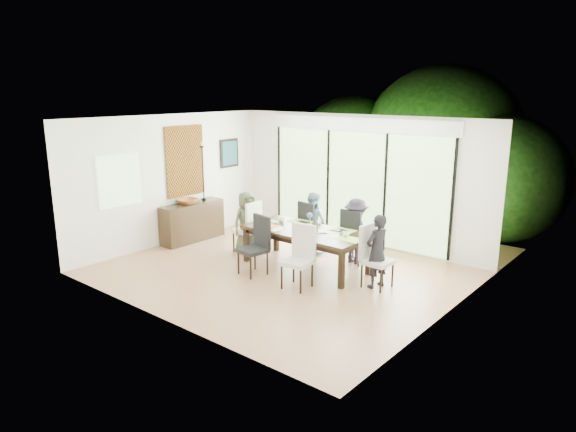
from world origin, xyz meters
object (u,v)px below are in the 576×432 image
Objects in this scene: chair_near_right at (297,257)px; person_left_end at (247,222)px; cup_c at (346,234)px; person_right_end at (377,251)px; chair_left_end at (246,226)px; chair_far_right at (356,235)px; cup_a at (281,220)px; sideboard at (192,222)px; bowl at (188,201)px; person_far_left at (313,222)px; cup_b at (309,230)px; person_far_right at (356,231)px; vase at (309,227)px; chair_right_end at (378,257)px; table_top at (306,231)px; laptop at (267,223)px; chair_far_left at (314,226)px; chair_near_left at (253,246)px.

chair_near_right is 2.16m from person_left_end.
person_right_end is at bearing -8.37° from cup_c.
chair_far_right is at bearing 110.69° from chair_left_end.
cup_a is (-1.20, 1.02, 0.24)m from chair_near_right.
bowl reaches higher than sideboard.
person_far_left is 12.90× the size of cup_b.
person_left_end is 0.81m from cup_a.
person_left_end and person_far_right have the same top height.
person_right_end is 1.00× the size of person_far_right.
cup_c is 3.77m from bowl.
person_left_end is 10.75× the size of vase.
person_far_left is at bearing 69.09° from chair_right_end.
chair_near_right is 1.70m from person_far_right.
table_top is 1.48m from person_left_end.
sideboard is (-2.25, -0.32, -0.35)m from cup_a.
table_top is at bearing 60.56° from person_far_right.
cup_c is (2.28, 0.10, 0.15)m from person_left_end.
chair_near_right reaches higher than table_top.
person_left_end is 1.00× the size of person_right_end.
bowl is (-2.50, -1.10, 0.26)m from person_far_left.
cup_a is (0.78, 0.15, 0.15)m from person_left_end.
chair_left_end reaches higher than laptop.
chair_near_right is at bearing -65.56° from cup_b.
person_left_end is (0.02, 0.00, 0.09)m from chair_left_end.
chair_far_right reaches higher than vase.
cup_b is at bearing -162.90° from cup_c.
person_far_left is at bearing 100.07° from chair_far_left.
person_right_end is (1.98, 0.87, 0.09)m from chair_near_left.
person_right_end is 2.82× the size of bowl.
person_far_left reaches higher than sideboard.
laptop is (-0.40, -0.93, 0.11)m from person_far_left.
chair_right_end is at bearing 4.24° from cup_b.
bowl is at bearing 176.29° from chair_near_left.
chair_near_left is 9.17× the size of vase.
chair_right_end is at bearing 138.97° from chair_far_right.
laptop is at bearing 180.00° from cup_b.
chair_right_end is at bearing -3.90° from cup_a.
cup_b is at bearing 70.82° from person_far_right.
chair_far_right is at bearing -85.91° from person_far_right.
chair_near_left is at bearing 47.15° from chair_left_end.
chair_far_left is 0.72× the size of sideboard.
person_right_end is 2.10m from person_far_left.
table_top is 1.51m from chair_left_end.
person_right_end reaches higher than cup_c.
cup_c reaches higher than table_top.
person_far_right is (0.00, -0.02, 0.09)m from chair_far_right.
cup_c is (0.65, 0.20, 0.00)m from cup_b.
cup_b is (0.60, -0.95, 0.24)m from chair_far_left.
vase is at bearing 2.77° from laptop.
chair_far_left and chair_near_right have the same top height.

